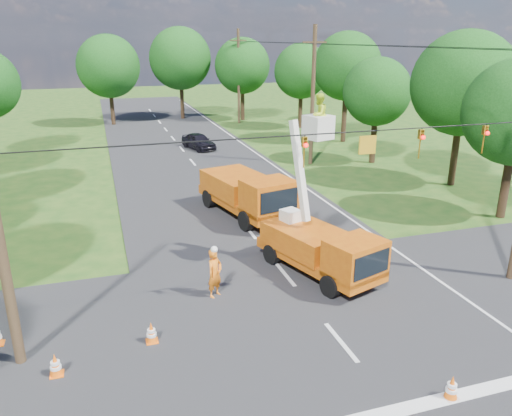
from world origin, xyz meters
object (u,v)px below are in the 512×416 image
object	(u,v)px
traffic_cone_3	(151,333)
tree_far_a	(108,66)
distant_car	(199,141)
ground_worker	(215,274)
tree_right_b	(464,84)
tree_far_b	(180,59)
bucket_truck	(321,239)
pole_right_far	(239,76)
traffic_cone_6	(288,182)
tree_far_c	(242,66)
tree_right_c	(377,92)
second_truck	(248,193)
traffic_cone_0	(452,388)
tree_right_e	(301,71)
traffic_cone_1	(309,236)
traffic_cone_4	(55,365)
traffic_cone_2	(285,215)
tree_right_d	(347,67)
pole_right_mid	(313,95)

from	to	relation	value
traffic_cone_3	tree_far_a	size ratio (longest dim) A/B	0.07
distant_car	ground_worker	bearing A→B (deg)	-116.60
tree_right_b	tree_far_b	size ratio (longest dim) A/B	0.93
bucket_truck	pole_right_far	world-z (taller)	pole_right_far
traffic_cone_6	tree_far_c	size ratio (longest dim) A/B	0.08
tree_right_c	tree_far_b	bearing A→B (deg)	111.42
second_truck	tree_right_b	distance (m)	15.40
tree_far_c	tree_right_b	bearing A→B (deg)	-79.61
pole_right_far	traffic_cone_0	bearing A→B (deg)	-98.65
tree_right_b	tree_right_e	bearing A→B (deg)	92.99
bucket_truck	ground_worker	distance (m)	4.54
traffic_cone_1	traffic_cone_4	bearing A→B (deg)	-147.88
traffic_cone_2	distant_car	bearing A→B (deg)	92.23
second_truck	tree_far_a	size ratio (longest dim) A/B	0.74
traffic_cone_3	pole_right_far	bearing A→B (deg)	70.56
tree_right_e	tree_right_d	bearing A→B (deg)	-82.87
traffic_cone_3	pole_right_far	xyz separation A→B (m)	(14.17, 40.16, 4.75)
traffic_cone_6	tree_right_b	bearing A→B (deg)	-14.00
traffic_cone_3	second_truck	bearing A→B (deg)	58.88
traffic_cone_3	pole_right_far	world-z (taller)	pole_right_far
ground_worker	tree_right_d	bearing A→B (deg)	16.74
bucket_truck	distant_car	size ratio (longest dim) A/B	1.78
traffic_cone_1	tree_right_d	distance (m)	25.50
bucket_truck	tree_right_d	world-z (taller)	tree_right_d
traffic_cone_4	traffic_cone_6	bearing A→B (deg)	50.08
traffic_cone_2	tree_far_b	xyz separation A→B (m)	(0.83, 36.20, 6.45)
ground_worker	traffic_cone_6	bearing A→B (deg)	20.82
tree_right_e	tree_far_a	world-z (taller)	tree_far_a
traffic_cone_0	pole_right_far	distance (m)	45.95
distant_car	traffic_cone_0	distance (m)	32.93
traffic_cone_6	traffic_cone_1	bearing A→B (deg)	-104.82
pole_right_mid	tree_far_c	xyz separation A→B (m)	(1.00, 22.00, 0.96)
traffic_cone_6	pole_right_far	xyz separation A→B (m)	(3.91, 25.41, 4.75)
traffic_cone_1	tree_right_e	size ratio (longest dim) A/B	0.08
pole_right_far	ground_worker	bearing A→B (deg)	-107.01
tree_far_a	tree_right_c	bearing A→B (deg)	-52.83
tree_right_d	tree_right_b	bearing A→B (deg)	-89.24
traffic_cone_6	tree_far_c	world-z (taller)	tree_far_c
distant_car	traffic_cone_3	world-z (taller)	distant_car
ground_worker	tree_far_c	bearing A→B (deg)	34.95
pole_right_far	traffic_cone_4	bearing A→B (deg)	-112.46
tree_right_b	tree_far_a	xyz separation A→B (m)	(-20.00, 31.00, -0.25)
tree_far_b	traffic_cone_4	bearing A→B (deg)	-103.98
traffic_cone_2	traffic_cone_3	world-z (taller)	same
tree_far_c	traffic_cone_1	bearing A→B (deg)	-101.31
traffic_cone_2	tree_far_a	xyz separation A→B (m)	(-7.17, 34.20, 5.83)
second_truck	tree_far_c	size ratio (longest dim) A/B	0.76
traffic_cone_0	traffic_cone_2	world-z (taller)	same
traffic_cone_6	tree_far_b	world-z (taller)	tree_far_b
pole_right_mid	tree_right_e	world-z (taller)	pole_right_mid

